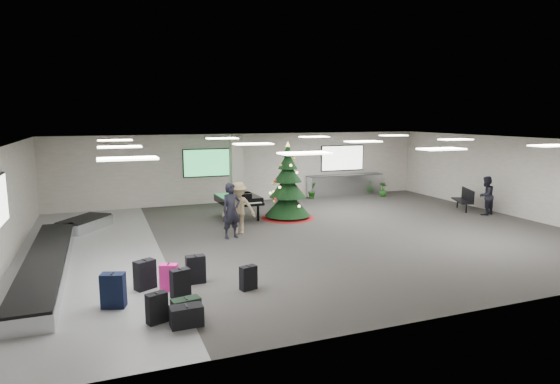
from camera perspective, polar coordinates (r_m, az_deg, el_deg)
name	(u,v)px	position (r m, az deg, el deg)	size (l,w,h in m)	color
ground	(310,235)	(16.07, 3.64, -5.23)	(18.00, 18.00, 0.00)	#34322F
room_envelope	(292,165)	(16.11, 1.50, 3.25)	(18.02, 14.02, 3.21)	#AAA59B
baggage_carousel	(56,253)	(14.61, -25.62, -6.75)	(2.28, 9.71, 0.43)	silver
service_counter	(345,185)	(24.01, 7.90, 0.85)	(4.05, 0.65, 1.08)	silver
suitcase_0	(157,308)	(9.70, -14.79, -13.52)	(0.44, 0.34, 0.63)	black
suitcase_1	(180,283)	(10.83, -12.05, -10.85)	(0.46, 0.32, 0.67)	black
pink_suitcase	(169,277)	(11.30, -13.39, -10.08)	(0.46, 0.36, 0.65)	#FD2194
suitcase_3	(196,269)	(11.65, -10.25, -9.26)	(0.46, 0.26, 0.71)	black
navy_suitcase	(113,290)	(10.66, -19.65, -11.24)	(0.55, 0.42, 0.77)	black
green_duffel	(186,307)	(9.90, -11.39, -13.63)	(0.61, 0.38, 0.40)	black
suitcase_7	(248,278)	(11.11, -3.88, -10.38)	(0.43, 0.31, 0.58)	black
suitcase_8	(145,275)	(11.52, -16.14, -9.66)	(0.54, 0.46, 0.72)	black
black_duffel	(187,316)	(9.48, -11.33, -14.60)	(0.63, 0.36, 0.43)	black
christmas_tree	(288,192)	(18.47, 0.95, -0.01)	(2.13, 2.13, 3.04)	maroon
grand_piano	(239,200)	(18.36, -5.08, -0.94)	(1.57, 1.97, 1.09)	black
bench	(464,198)	(21.62, 21.52, -0.68)	(1.08, 1.55, 0.94)	black
traveler_a	(231,211)	(15.52, -5.95, -2.29)	(0.67, 0.44, 1.84)	black
traveler_b	(239,208)	(16.11, -5.04, -1.94)	(1.16, 0.67, 1.80)	#96815C
traveler_bench	(486,196)	(20.89, 23.79, -0.40)	(0.77, 0.60, 1.59)	black
potted_plant_left	(312,191)	(22.95, 3.96, 0.18)	(0.45, 0.36, 0.81)	#173D13
potted_plant_right	(383,189)	(24.14, 12.44, 0.31)	(0.40, 0.40, 0.71)	#173D13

